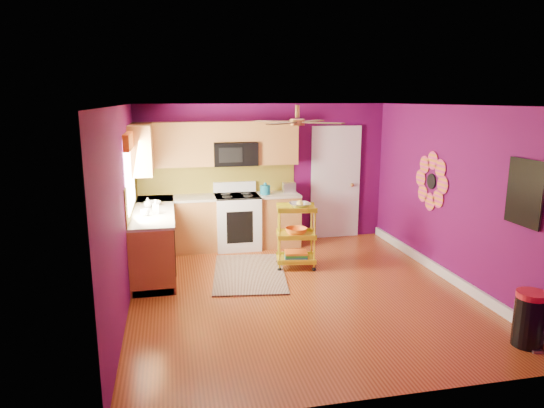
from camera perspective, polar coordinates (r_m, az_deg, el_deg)
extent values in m
plane|color=maroon|center=(6.76, 3.22, -10.17)|extent=(5.00, 5.00, 0.00)
cube|color=#590A4B|center=(8.79, -0.93, 3.57)|extent=(4.50, 0.04, 2.50)
cube|color=#590A4B|center=(4.12, 12.57, -6.87)|extent=(4.50, 0.04, 2.50)
cube|color=#590A4B|center=(6.20, -17.13, -0.66)|extent=(0.04, 5.00, 2.50)
cube|color=#590A4B|center=(7.31, 20.64, 0.98)|extent=(0.04, 5.00, 2.50)
cube|color=silver|center=(6.25, 3.50, 11.51)|extent=(4.50, 5.00, 0.04)
cube|color=white|center=(7.59, 19.78, -7.79)|extent=(0.05, 4.90, 0.14)
cube|color=#9C602A|center=(7.69, -13.68, -4.18)|extent=(0.60, 2.30, 0.90)
cube|color=#9C602A|center=(8.54, -6.14, -2.25)|extent=(2.80, 0.60, 0.90)
cube|color=beige|center=(7.57, -13.86, -0.76)|extent=(0.63, 2.30, 0.04)
cube|color=beige|center=(8.43, -6.21, 0.85)|extent=(2.80, 0.63, 0.04)
cube|color=black|center=(7.81, -13.53, -6.99)|extent=(0.54, 2.30, 0.10)
cube|color=black|center=(8.65, -6.08, -4.81)|extent=(2.80, 0.54, 0.10)
cube|color=white|center=(8.54, -4.11, -2.13)|extent=(0.76, 0.66, 0.92)
cube|color=black|center=(8.44, -4.16, 0.93)|extent=(0.76, 0.62, 0.03)
cube|color=white|center=(8.69, -4.43, 2.02)|extent=(0.76, 0.06, 0.18)
cube|color=black|center=(8.23, -3.80, -2.75)|extent=(0.45, 0.02, 0.55)
cube|color=#9C602A|center=(8.40, -11.51, 6.87)|extent=(1.32, 0.33, 0.75)
cube|color=#9C602A|center=(8.60, 0.52, 7.23)|extent=(0.72, 0.33, 0.75)
cube|color=#9C602A|center=(8.46, -4.43, 8.50)|extent=(0.76, 0.33, 0.34)
cube|color=#9C602A|center=(7.93, -15.07, 6.39)|extent=(0.33, 1.30, 0.75)
cube|color=black|center=(8.45, -4.36, 5.92)|extent=(0.76, 0.38, 0.40)
cube|color=#686417|center=(8.67, -6.45, 3.00)|extent=(2.80, 0.01, 0.51)
cube|color=#686417|center=(7.53, -16.17, 1.18)|extent=(0.01, 2.30, 0.51)
cube|color=white|center=(7.18, -16.42, 3.52)|extent=(0.03, 1.20, 1.00)
cube|color=orange|center=(7.12, -16.40, 7.27)|extent=(0.08, 1.35, 0.22)
cube|color=white|center=(9.15, 7.44, 2.38)|extent=(0.85, 0.04, 2.05)
cube|color=white|center=(9.14, 7.48, 2.36)|extent=(0.95, 0.02, 2.15)
sphere|color=#BF8C3F|center=(9.22, 9.42, 2.23)|extent=(0.07, 0.07, 0.07)
cylinder|color=black|center=(7.78, 18.23, 2.56)|extent=(0.01, 0.24, 0.24)
cube|color=teal|center=(6.13, 27.65, 1.18)|extent=(0.03, 0.52, 0.72)
cube|color=black|center=(6.12, 27.54, 1.18)|extent=(0.01, 0.56, 0.76)
cylinder|color=#BF8C3F|center=(6.45, 3.01, 10.83)|extent=(0.06, 0.06, 0.16)
cylinder|color=#BF8C3F|center=(6.45, 3.00, 9.59)|extent=(0.20, 0.20, 0.08)
cube|color=#4C2D19|center=(6.78, 4.63, 9.70)|extent=(0.47, 0.47, 0.01)
cube|color=#4C2D19|center=(6.65, 0.12, 9.68)|extent=(0.47, 0.47, 0.01)
cube|color=#4C2D19|center=(6.13, 1.18, 9.46)|extent=(0.47, 0.47, 0.01)
cube|color=#4C2D19|center=(6.27, 6.04, 9.46)|extent=(0.47, 0.47, 0.01)
cube|color=black|center=(7.37, -2.69, -8.13)|extent=(1.27, 1.83, 0.02)
cylinder|color=gold|center=(7.31, 0.91, -4.27)|extent=(0.03, 0.03, 0.91)
cylinder|color=gold|center=(7.35, 5.03, -4.21)|extent=(0.03, 0.03, 0.91)
cylinder|color=gold|center=(7.66, 0.76, -3.49)|extent=(0.03, 0.03, 0.91)
cylinder|color=gold|center=(7.70, 4.68, -3.44)|extent=(0.03, 0.03, 0.91)
sphere|color=black|center=(7.45, 0.90, -7.72)|extent=(0.06, 0.06, 0.06)
sphere|color=black|center=(7.50, 4.96, -7.64)|extent=(0.06, 0.06, 0.06)
sphere|color=black|center=(7.80, 0.75, -6.80)|extent=(0.06, 0.06, 0.06)
sphere|color=black|center=(7.84, 4.63, -6.73)|extent=(0.06, 0.06, 0.06)
cube|color=gold|center=(7.39, 2.88, -0.60)|extent=(0.66, 0.52, 0.03)
cube|color=gold|center=(7.50, 2.85, -3.73)|extent=(0.66, 0.52, 0.03)
cube|color=gold|center=(7.61, 2.82, -6.53)|extent=(0.66, 0.52, 0.03)
imported|color=beige|center=(7.38, 3.30, -0.17)|extent=(0.38, 0.38, 0.08)
sphere|color=yellow|center=(7.38, 3.31, 0.02)|extent=(0.11, 0.11, 0.11)
imported|color=orange|center=(7.48, 2.86, -3.22)|extent=(0.39, 0.39, 0.11)
cube|color=navy|center=(7.60, 2.82, -6.26)|extent=(0.38, 0.31, 0.04)
cube|color=#267233|center=(7.59, 2.82, -5.97)|extent=(0.38, 0.31, 0.04)
cube|color=orange|center=(7.58, 2.83, -5.72)|extent=(0.38, 0.31, 0.03)
cylinder|color=black|center=(5.94, 27.99, -12.13)|extent=(0.37, 0.37, 0.54)
cylinder|color=red|center=(5.83, 28.29, -9.40)|extent=(0.32, 0.32, 0.06)
cube|color=beige|center=(5.94, 28.73, -14.95)|extent=(0.12, 0.07, 0.03)
cylinder|color=#126A89|center=(8.49, -0.80, 1.68)|extent=(0.18, 0.18, 0.16)
sphere|color=#126A89|center=(8.47, -0.80, 2.35)|extent=(0.06, 0.06, 0.06)
cube|color=beige|center=(8.65, 2.01, 1.94)|extent=(0.22, 0.15, 0.18)
imported|color=#EA3F72|center=(7.25, -13.52, -0.31)|extent=(0.09, 0.10, 0.21)
imported|color=white|center=(7.68, -14.40, 0.14)|extent=(0.12, 0.12, 0.15)
imported|color=white|center=(7.86, -13.79, 0.08)|extent=(0.24, 0.24, 0.06)
imported|color=white|center=(7.16, -14.71, -0.97)|extent=(0.13, 0.13, 0.10)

